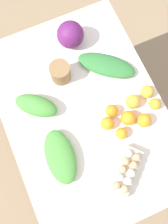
% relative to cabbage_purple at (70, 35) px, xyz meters
% --- Properties ---
extents(ground_plane, '(8.00, 8.00, 0.00)m').
position_rel_cabbage_purple_xyz_m(ground_plane, '(0.45, -0.11, -0.86)').
color(ground_plane, '#937A5B').
extents(dining_table, '(1.28, 0.89, 0.78)m').
position_rel_cabbage_purple_xyz_m(dining_table, '(0.45, -0.11, -0.19)').
color(dining_table, silver).
rests_on(dining_table, ground_plane).
extents(cabbage_purple, '(0.16, 0.16, 0.16)m').
position_rel_cabbage_purple_xyz_m(cabbage_purple, '(0.00, 0.00, 0.00)').
color(cabbage_purple, '#601E5B').
rests_on(cabbage_purple, dining_table).
extents(egg_carton, '(0.25, 0.26, 0.09)m').
position_rel_cabbage_purple_xyz_m(egg_carton, '(0.84, -0.04, -0.04)').
color(egg_carton, beige).
rests_on(egg_carton, dining_table).
extents(paper_bag, '(0.12, 0.12, 0.12)m').
position_rel_cabbage_purple_xyz_m(paper_bag, '(0.19, -0.14, -0.02)').
color(paper_bag, olive).
rests_on(paper_bag, dining_table).
extents(greens_bunch_beet_tops, '(0.25, 0.26, 0.10)m').
position_rel_cabbage_purple_xyz_m(greens_bunch_beet_tops, '(0.31, -0.34, -0.03)').
color(greens_bunch_beet_tops, '#4C933D').
rests_on(greens_bunch_beet_tops, dining_table).
extents(greens_bunch_chard, '(0.31, 0.18, 0.08)m').
position_rel_cabbage_purple_xyz_m(greens_bunch_chard, '(0.63, -0.32, -0.04)').
color(greens_bunch_chard, '#4C933D').
rests_on(greens_bunch_chard, dining_table).
extents(greens_bunch_dandelion, '(0.33, 0.35, 0.06)m').
position_rel_cabbage_purple_xyz_m(greens_bunch_dandelion, '(0.24, 0.13, -0.05)').
color(greens_bunch_dandelion, '#337538').
rests_on(greens_bunch_dandelion, dining_table).
extents(orange_0, '(0.08, 0.08, 0.08)m').
position_rel_cabbage_purple_xyz_m(orange_0, '(0.63, 0.18, -0.04)').
color(orange_0, orange).
rests_on(orange_0, dining_table).
extents(orange_1, '(0.07, 0.07, 0.07)m').
position_rel_cabbage_purple_xyz_m(orange_1, '(0.51, 0.03, -0.04)').
color(orange_1, orange).
rests_on(orange_1, dining_table).
extents(orange_2, '(0.08, 0.08, 0.08)m').
position_rel_cabbage_purple_xyz_m(orange_2, '(0.51, 0.17, -0.04)').
color(orange_2, '#F9A833').
rests_on(orange_2, dining_table).
extents(orange_3, '(0.07, 0.07, 0.07)m').
position_rel_cabbage_purple_xyz_m(orange_3, '(0.56, -0.02, -0.04)').
color(orange_3, orange).
rests_on(orange_3, dining_table).
extents(orange_4, '(0.08, 0.08, 0.08)m').
position_rel_cabbage_purple_xyz_m(orange_4, '(0.58, 0.10, -0.04)').
color(orange_4, orange).
rests_on(orange_4, dining_table).
extents(orange_5, '(0.07, 0.07, 0.07)m').
position_rel_cabbage_purple_xyz_m(orange_5, '(0.64, 0.03, -0.05)').
color(orange_5, orange).
rests_on(orange_5, dining_table).
extents(orange_6, '(0.07, 0.07, 0.07)m').
position_rel_cabbage_purple_xyz_m(orange_6, '(0.57, 0.28, -0.05)').
color(orange_6, orange).
rests_on(orange_6, dining_table).
extents(orange_7, '(0.07, 0.07, 0.07)m').
position_rel_cabbage_purple_xyz_m(orange_7, '(0.49, 0.27, -0.04)').
color(orange_7, '#F9A833').
rests_on(orange_7, dining_table).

